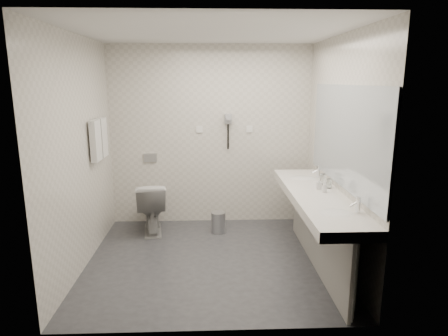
{
  "coord_description": "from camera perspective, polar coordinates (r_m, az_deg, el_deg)",
  "views": [
    {
      "loc": [
        -0.01,
        -4.15,
        2.02
      ],
      "look_at": [
        0.15,
        0.15,
        1.05
      ],
      "focal_mm": 31.27,
      "sensor_mm": 36.0,
      "label": 1
    }
  ],
  "objects": [
    {
      "name": "wall_back",
      "position": [
        5.5,
        -2.03,
        4.66
      ],
      "size": [
        2.8,
        0.0,
        2.8
      ],
      "primitive_type": "plane",
      "rotation": [
        1.57,
        0.0,
        0.0
      ],
      "color": "beige",
      "rests_on": "floor"
    },
    {
      "name": "wall_left",
      "position": [
        4.44,
        -20.35,
        1.92
      ],
      "size": [
        0.0,
        2.6,
        2.6
      ],
      "primitive_type": "plane",
      "rotation": [
        1.57,
        0.0,
        1.57
      ],
      "color": "beige",
      "rests_on": "floor"
    },
    {
      "name": "basin_near",
      "position": [
        3.68,
        16.06,
        -6.57
      ],
      "size": [
        0.4,
        0.31,
        0.05
      ],
      "primitive_type": "ellipsoid",
      "color": "silver",
      "rests_on": "vanity_counter"
    },
    {
      "name": "flush_plate",
      "position": [
        5.6,
        -10.73,
        1.47
      ],
      "size": [
        0.18,
        0.02,
        0.12
      ],
      "primitive_type": "cube",
      "color": "#B2B5BA",
      "rests_on": "wall_back"
    },
    {
      "name": "vanity_panel",
      "position": [
        4.43,
        13.39,
        -9.44
      ],
      "size": [
        0.03,
        2.15,
        0.75
      ],
      "primitive_type": "cube",
      "color": "gray",
      "rests_on": "floor"
    },
    {
      "name": "towel_far",
      "position": [
        5.06,
        -17.4,
        4.3
      ],
      "size": [
        0.07,
        0.24,
        0.48
      ],
      "primitive_type": "cube",
      "color": "silver",
      "rests_on": "towel_rail"
    },
    {
      "name": "vanity_post_near",
      "position": [
        3.55,
        18.47,
        -15.62
      ],
      "size": [
        0.06,
        0.06,
        0.75
      ],
      "primitive_type": "cylinder",
      "color": "silver",
      "rests_on": "floor"
    },
    {
      "name": "switch_plate_b",
      "position": [
        5.51,
        3.73,
        5.69
      ],
      "size": [
        0.09,
        0.02,
        0.09
      ],
      "primitive_type": "cube",
      "color": "silver",
      "rests_on": "wall_back"
    },
    {
      "name": "basin_far",
      "position": [
        4.88,
        11.38,
        -1.59
      ],
      "size": [
        0.4,
        0.31,
        0.05
      ],
      "primitive_type": "ellipsoid",
      "color": "silver",
      "rests_on": "vanity_counter"
    },
    {
      "name": "mirror",
      "position": [
        4.23,
        17.22,
        4.39
      ],
      "size": [
        0.02,
        2.2,
        1.05
      ],
      "primitive_type": "cube",
      "color": "#B2BCC6",
      "rests_on": "wall_right"
    },
    {
      "name": "vanity_counter",
      "position": [
        4.29,
        13.36,
        -4.18
      ],
      "size": [
        0.55,
        2.2,
        0.1
      ],
      "primitive_type": "cube",
      "color": "silver",
      "rests_on": "floor"
    },
    {
      "name": "floor",
      "position": [
        4.61,
        -1.84,
        -13.26
      ],
      "size": [
        2.8,
        2.8,
        0.0
      ],
      "primitive_type": "plane",
      "color": "#2F2F34",
      "rests_on": "ground"
    },
    {
      "name": "faucet_far",
      "position": [
        4.91,
        13.64,
        -0.54
      ],
      "size": [
        0.04,
        0.04,
        0.15
      ],
      "primitive_type": "cylinder",
      "color": "silver",
      "rests_on": "vanity_counter"
    },
    {
      "name": "glass_right",
      "position": [
        4.62,
        14.28,
        -1.59
      ],
      "size": [
        0.07,
        0.07,
        0.12
      ],
      "primitive_type": "cylinder",
      "rotation": [
        0.0,
        0.0,
        -0.08
      ],
      "color": "silver",
      "rests_on": "vanity_counter"
    },
    {
      "name": "wall_right",
      "position": [
        4.45,
        16.39,
        2.22
      ],
      "size": [
        0.0,
        2.6,
        2.6
      ],
      "primitive_type": "plane",
      "rotation": [
        1.57,
        0.0,
        -1.57
      ],
      "color": "beige",
      "rests_on": "floor"
    },
    {
      "name": "wall_front",
      "position": [
        2.95,
        -1.84,
        -2.43
      ],
      "size": [
        2.8,
        0.0,
        2.8
      ],
      "primitive_type": "plane",
      "rotation": [
        -1.57,
        0.0,
        0.0
      ],
      "color": "beige",
      "rests_on": "floor"
    },
    {
      "name": "ceiling",
      "position": [
        4.18,
        -2.1,
        19.3
      ],
      "size": [
        2.8,
        2.8,
        0.0
      ],
      "primitive_type": "plane",
      "rotation": [
        3.14,
        0.0,
        0.0
      ],
      "color": "silver",
      "rests_on": "wall_back"
    },
    {
      "name": "towel_near",
      "position": [
        4.8,
        -18.25,
        3.8
      ],
      "size": [
        0.07,
        0.24,
        0.48
      ],
      "primitive_type": "cube",
      "color": "silver",
      "rests_on": "towel_rail"
    },
    {
      "name": "toilet",
      "position": [
        5.38,
        -10.57,
        -5.61
      ],
      "size": [
        0.49,
        0.74,
        0.7
      ],
      "primitive_type": "imported",
      "rotation": [
        0.0,
        0.0,
        3.29
      ],
      "color": "silver",
      "rests_on": "floor"
    },
    {
      "name": "glass_left",
      "position": [
        4.48,
        15.11,
        -2.21
      ],
      "size": [
        0.06,
        0.06,
        0.1
      ],
      "primitive_type": "cylinder",
      "rotation": [
        0.0,
        0.0,
        -0.12
      ],
      "color": "silver",
      "rests_on": "vanity_counter"
    },
    {
      "name": "switch_plate_a",
      "position": [
        5.48,
        -3.61,
        5.66
      ],
      "size": [
        0.09,
        0.02,
        0.09
      ],
      "primitive_type": "cube",
      "color": "silver",
      "rests_on": "wall_back"
    },
    {
      "name": "towel_rail",
      "position": [
        4.91,
        -18.1,
        6.59
      ],
      "size": [
        0.02,
        0.62,
        0.02
      ],
      "primitive_type": "cylinder",
      "rotation": [
        1.57,
        0.0,
        0.0
      ],
      "color": "silver",
      "rests_on": "wall_left"
    },
    {
      "name": "bin_lid",
      "position": [
        5.27,
        -0.84,
        -6.57
      ],
      "size": [
        0.19,
        0.19,
        0.02
      ],
      "primitive_type": "cylinder",
      "color": "#B2B5BA",
      "rests_on": "pedal_bin"
    },
    {
      "name": "vanity_post_far",
      "position": [
        5.39,
        10.78,
        -5.31
      ],
      "size": [
        0.06,
        0.06,
        0.75
      ],
      "primitive_type": "cylinder",
      "color": "silver",
      "rests_on": "floor"
    },
    {
      "name": "dryer_cradle",
      "position": [
        5.45,
        0.61,
        7.23
      ],
      "size": [
        0.1,
        0.04,
        0.14
      ],
      "primitive_type": "cube",
      "color": "#94959A",
      "rests_on": "wall_back"
    },
    {
      "name": "faucet_near",
      "position": [
        3.72,
        19.01,
        -5.12
      ],
      "size": [
        0.04,
        0.04,
        0.15
      ],
      "primitive_type": "cylinder",
      "color": "silver",
      "rests_on": "vanity_counter"
    },
    {
      "name": "pedal_bin",
      "position": [
        5.32,
        -0.83,
        -8.03
      ],
      "size": [
        0.21,
        0.21,
        0.27
      ],
      "primitive_type": "cylinder",
      "rotation": [
        0.0,
        0.0,
        -0.07
      ],
      "color": "#B2B5BA",
      "rests_on": "floor"
    },
    {
      "name": "dryer_cord",
      "position": [
        5.46,
        0.61,
        4.61
      ],
      "size": [
        0.02,
        0.02,
        0.35
      ],
      "primitive_type": "cylinder",
      "color": "black",
      "rests_on": "dryer_cradle"
    },
    {
      "name": "dryer_barrel",
      "position": [
        5.38,
        0.64,
        7.48
      ],
      "size": [
        0.08,
        0.14,
        0.08
      ],
      "primitive_type": "cylinder",
      "rotation": [
        1.57,
        0.0,
        0.0
      ],
      "color": "#94959A",
      "rests_on": "dryer_cradle"
    },
    {
      "name": "soap_bottle_c",
      "position": [
        4.29,
        14.5,
        -2.65
      ],
      "size": [
        0.06,
        0.06,
        0.12
      ],
      "primitive_type": "imported",
      "rotation": [
        0.0,
        0.0,
        0.34
      ],
      "color": "white",
      "rests_on": "vanity_counter"
    },
    {
      "name": "soap_bottle_a",
      "position": [
        4.41,
        13.7,
        -2.26
      ],
      "size": [
        0.05,
        0.05,
        0.12
      ],
      "primitive_type": "imported",
      "rotation": [
        0.0,
        0.0,
        -0.02
      ],
      "color": "white",
      "rests_on": "vanity_counter"
    }
  ]
}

